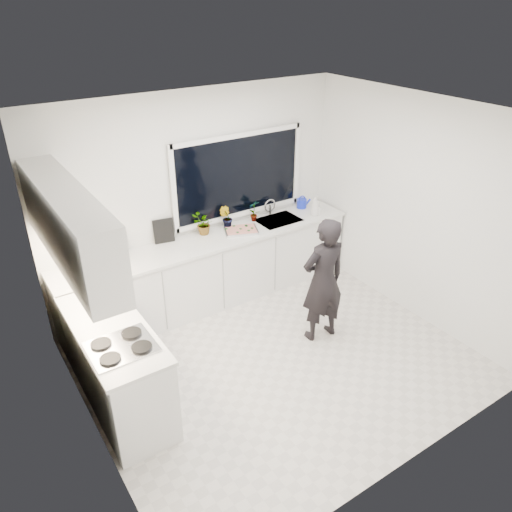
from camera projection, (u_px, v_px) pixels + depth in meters
floor at (277, 360)px, 5.61m from camera, size 4.00×3.50×0.02m
wall_back at (197, 199)px, 6.26m from camera, size 4.00×0.02×2.70m
wall_left at (76, 319)px, 3.99m from camera, size 0.02×3.50×2.70m
wall_right at (415, 210)px, 5.95m from camera, size 0.02×3.50×2.70m
ceiling at (283, 116)px, 4.32m from camera, size 4.00×3.50×0.02m
window at (239, 176)px, 6.43m from camera, size 1.80×0.02×1.00m
base_cabinets_back at (212, 272)px, 6.46m from camera, size 3.92×0.58×0.88m
base_cabinets_left at (117, 367)px, 4.84m from camera, size 0.58×1.60×0.88m
countertop_back at (211, 241)px, 6.24m from camera, size 3.94×0.62×0.04m
countertop_left at (110, 329)px, 4.62m from camera, size 0.62×1.60×0.04m
upper_cabinets at (69, 225)px, 4.37m from camera, size 0.34×2.10×0.70m
sink at (278, 223)px, 6.77m from camera, size 0.58×0.42×0.14m
faucet at (270, 208)px, 6.84m from camera, size 0.03×0.03×0.22m
stovetop at (121, 346)px, 4.34m from camera, size 0.56×0.48×0.03m
person at (323, 281)px, 5.65m from camera, size 0.58×0.41×1.53m
pizza_tray at (241, 230)px, 6.42m from camera, size 0.50×0.44×0.03m
pizza at (241, 229)px, 6.41m from camera, size 0.45×0.39×0.01m
watering_can at (302, 203)px, 7.09m from camera, size 0.17×0.17×0.13m
paper_towel_roll at (93, 257)px, 5.55m from camera, size 0.14×0.14×0.26m
knife_block at (107, 253)px, 5.67m from camera, size 0.15×0.13×0.22m
utensil_crock at (118, 290)px, 5.03m from camera, size 0.15×0.15×0.16m
picture_frame_large at (117, 244)px, 5.81m from camera, size 0.22×0.03×0.28m
picture_frame_small at (164, 231)px, 6.09m from camera, size 0.25×0.07×0.30m
herb_plants at (218, 220)px, 6.39m from camera, size 1.00×0.28×0.29m
soap_bottles at (316, 206)px, 6.83m from camera, size 0.16×0.12×0.29m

